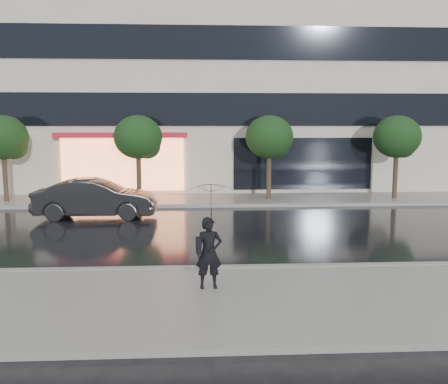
{
  "coord_description": "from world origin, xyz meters",
  "views": [
    {
      "loc": [
        -0.33,
        -12.9,
        3.64
      ],
      "look_at": [
        0.54,
        3.21,
        1.4
      ],
      "focal_mm": 40.0,
      "sensor_mm": 36.0,
      "label": 1
    }
  ],
  "objects": [
    {
      "name": "tree_far_west",
      "position": [
        -8.94,
        10.03,
        2.92
      ],
      "size": [
        2.2,
        2.2,
        3.99
      ],
      "color": "#33261C",
      "rests_on": "ground"
    },
    {
      "name": "parked_car",
      "position": [
        -4.24,
        6.29,
        0.76
      ],
      "size": [
        4.61,
        1.63,
        1.52
      ],
      "primitive_type": "imported",
      "rotation": [
        0.0,
        0.0,
        1.57
      ],
      "color": "black",
      "rests_on": "ground"
    },
    {
      "name": "office_building",
      "position": [
        -0.0,
        17.97,
        9.0
      ],
      "size": [
        30.0,
        12.76,
        18.0
      ],
      "color": "beige",
      "rests_on": "ground"
    },
    {
      "name": "curb_far",
      "position": [
        0.0,
        8.5,
        0.07
      ],
      "size": [
        60.0,
        0.25,
        0.14
      ],
      "primitive_type": "cube",
      "color": "gray",
      "rests_on": "ground"
    },
    {
      "name": "ground",
      "position": [
        0.0,
        0.0,
        0.0
      ],
      "size": [
        120.0,
        120.0,
        0.0
      ],
      "primitive_type": "plane",
      "color": "black",
      "rests_on": "ground"
    },
    {
      "name": "tree_mid_west",
      "position": [
        -2.94,
        10.03,
        2.92
      ],
      "size": [
        2.2,
        2.2,
        3.99
      ],
      "color": "#33261C",
      "rests_on": "ground"
    },
    {
      "name": "tree_far_east",
      "position": [
        9.06,
        10.03,
        2.92
      ],
      "size": [
        2.2,
        2.2,
        3.99
      ],
      "color": "#33261C",
      "rests_on": "ground"
    },
    {
      "name": "curb_near",
      "position": [
        0.0,
        -1.0,
        0.07
      ],
      "size": [
        60.0,
        0.25,
        0.14
      ],
      "primitive_type": "cube",
      "color": "gray",
      "rests_on": "ground"
    },
    {
      "name": "tree_mid_east",
      "position": [
        3.06,
        10.03,
        2.92
      ],
      "size": [
        2.2,
        2.2,
        3.99
      ],
      "color": "#33261C",
      "rests_on": "ground"
    },
    {
      "name": "sidewalk_far",
      "position": [
        0.0,
        10.25,
        0.06
      ],
      "size": [
        60.0,
        3.5,
        0.12
      ],
      "primitive_type": "cube",
      "color": "slate",
      "rests_on": "ground"
    },
    {
      "name": "sidewalk_near",
      "position": [
        0.0,
        -3.25,
        0.06
      ],
      "size": [
        60.0,
        4.5,
        0.12
      ],
      "primitive_type": "cube",
      "color": "slate",
      "rests_on": "ground"
    },
    {
      "name": "pedestrian_with_umbrella",
      "position": [
        -0.06,
        -2.54,
        1.68
      ],
      "size": [
        1.07,
        1.09,
        2.29
      ],
      "rotation": [
        0.0,
        0.0,
        0.09
      ],
      "color": "black",
      "rests_on": "sidewalk_near"
    }
  ]
}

